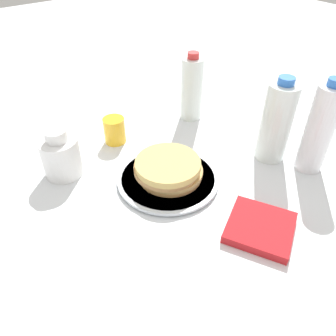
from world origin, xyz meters
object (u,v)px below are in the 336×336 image
Objects in this scene: water_bottle_near at (276,122)px; water_bottle_far at (192,89)px; pancake_stack at (168,169)px; juice_glass at (115,130)px; water_bottle_mid at (320,129)px; plate at (168,178)px; cream_jug at (61,156)px.

water_bottle_near is 1.08× the size of water_bottle_far.
water_bottle_far is (-0.03, 0.29, -0.01)m from water_bottle_near.
juice_glass is (-0.01, 0.23, -0.00)m from pancake_stack.
juice_glass is 0.44m from water_bottle_near.
water_bottle_far is (0.26, -0.03, 0.06)m from juice_glass.
water_bottle_far is at bearing 100.88° from water_bottle_mid.
juice_glass reaches higher than plate.
water_bottle_near is at bearing -17.52° from plate.
water_bottle_near is at bearing -17.04° from pancake_stack.
cream_jug is (-0.19, 0.19, 0.02)m from pancake_stack.
water_bottle_near is (0.28, -0.09, 0.10)m from plate.
cream_jug is at bearing 135.86° from plate.
water_bottle_near is (0.47, -0.27, 0.05)m from cream_jug.
plate is 1.52× the size of pancake_stack.
plate is at bearing 162.48° from water_bottle_near.
water_bottle_mid is at bearing -29.25° from plate.
water_bottle_mid is at bearing -28.86° from pancake_stack.
water_bottle_far reaches higher than plate.
water_bottle_near reaches higher than cream_jug.
cream_jug is 0.61× the size of water_bottle_far.
plate is at bearing -140.80° from water_bottle_far.
water_bottle_far is at bearing 39.20° from plate.
juice_glass is 0.35× the size of water_bottle_far.
juice_glass is 0.53m from water_bottle_mid.
water_bottle_mid is (0.04, -0.09, 0.01)m from water_bottle_near.
water_bottle_mid reaches higher than water_bottle_near.
water_bottle_far is at bearing -6.02° from juice_glass.
water_bottle_near is (0.28, -0.09, 0.07)m from pancake_stack.
juice_glass is 0.30× the size of water_bottle_mid.
water_bottle_far is (-0.07, 0.38, -0.02)m from water_bottle_mid.
water_bottle_mid reaches higher than juice_glass.
cream_jug is 0.54m from water_bottle_near.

